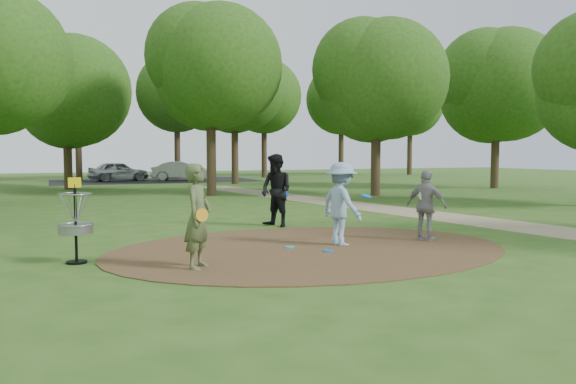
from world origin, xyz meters
name	(u,v)px	position (x,y,z in m)	size (l,w,h in m)	color
ground	(311,249)	(0.00, 0.00, 0.00)	(100.00, 100.00, 0.00)	#2D5119
dirt_clearing	(311,249)	(0.00, 0.00, 0.01)	(8.40, 8.40, 0.02)	#47301C
footpath	(488,222)	(6.50, 2.00, 0.01)	(2.00, 40.00, 0.01)	#8C7A5B
parking_lot	(156,181)	(2.00, 30.00, 0.00)	(14.00, 8.00, 0.01)	black
player_observer_with_disc	(198,216)	(-2.60, -1.02, 0.90)	(0.73, 0.78, 1.80)	#505C35
player_throwing_with_disc	(341,204)	(0.80, 0.18, 0.89)	(1.21, 1.25, 1.78)	#86A8C7
player_walking_with_disc	(276,190)	(0.66, 3.55, 0.97)	(1.05, 1.16, 1.95)	black
player_waiting_with_disc	(426,206)	(2.82, -0.07, 0.80)	(0.79, 1.01, 1.60)	gray
disc_ground_cyan	(289,247)	(-0.37, 0.25, 0.03)	(0.22, 0.22, 0.02)	#169BB3
disc_ground_blue	(328,251)	(0.16, -0.48, 0.03)	(0.22, 0.22, 0.02)	blue
car_left	(119,171)	(-0.48, 30.41, 0.69)	(1.62, 4.03, 1.37)	#ACAEB4
car_right	(182,171)	(3.74, 29.41, 0.68)	(1.44, 4.14, 1.36)	#A6A7AE
disc_golf_basket	(75,215)	(-4.50, 0.30, 0.87)	(0.63, 0.63, 1.54)	black
tree_ring	(257,67)	(2.23, 9.42, 5.16)	(37.64, 45.52, 8.63)	#332316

